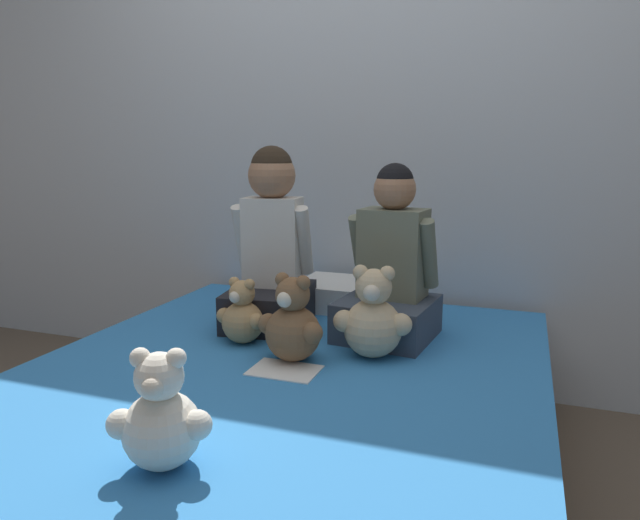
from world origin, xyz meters
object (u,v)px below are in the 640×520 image
(teddy_bear_held_by_right_child, at_px, (373,319))
(sign_card, at_px, (284,371))
(child_on_right, at_px, (391,271))
(pillow_at_headboard, at_px, (351,295))
(child_on_left, at_px, (271,250))
(teddy_bear_at_foot_of_bed, at_px, (161,418))
(teddy_bear_between_children, at_px, (293,325))
(bed, at_px, (280,433))
(teddy_bear_held_by_left_child, at_px, (242,316))

(teddy_bear_held_by_right_child, relative_size, sign_card, 1.46)
(child_on_right, distance_m, pillow_at_headboard, 0.44)
(child_on_left, relative_size, sign_card, 3.27)
(teddy_bear_held_by_right_child, distance_m, teddy_bear_at_foot_of_bed, 0.84)
(child_on_left, xyz_separation_m, teddy_bear_held_by_right_child, (0.47, -0.24, -0.16))
(child_on_left, height_order, pillow_at_headboard, child_on_left)
(child_on_right, height_order, teddy_bear_held_by_right_child, child_on_right)
(teddy_bear_held_by_right_child, relative_size, teddy_bear_between_children, 1.07)
(bed, relative_size, child_on_right, 3.06)
(child_on_right, height_order, sign_card, child_on_right)
(bed, bearing_deg, teddy_bear_held_by_right_child, 41.66)
(child_on_left, distance_m, teddy_bear_between_children, 0.46)
(teddy_bear_held_by_left_child, xyz_separation_m, sign_card, (0.24, -0.20, -0.10))
(child_on_left, height_order, sign_card, child_on_left)
(sign_card, bearing_deg, child_on_left, 118.35)
(teddy_bear_held_by_right_child, bearing_deg, child_on_left, 145.05)
(child_on_right, xyz_separation_m, teddy_bear_held_by_left_child, (-0.47, -0.26, -0.14))
(child_on_left, xyz_separation_m, pillow_at_headboard, (0.23, 0.31, -0.23))
(bed, bearing_deg, teddy_bear_between_children, 85.86)
(teddy_bear_held_by_left_child, height_order, teddy_bear_held_by_right_child, teddy_bear_held_by_right_child)
(teddy_bear_held_by_right_child, bearing_deg, teddy_bear_at_foot_of_bed, -115.47)
(teddy_bear_held_by_right_child, bearing_deg, bed, -146.17)
(teddy_bear_between_children, xyz_separation_m, teddy_bear_at_foot_of_bed, (-0.02, -0.68, -0.01))
(bed, relative_size, pillow_at_headboard, 4.35)
(teddy_bear_between_children, bearing_deg, child_on_left, 136.37)
(pillow_at_headboard, bearing_deg, teddy_bear_at_foot_of_bed, -90.58)
(teddy_bear_held_by_right_child, relative_size, pillow_at_headboard, 0.70)
(child_on_right, bearing_deg, teddy_bear_held_by_left_child, -144.59)
(teddy_bear_held_by_left_child, bearing_deg, child_on_right, 38.68)
(teddy_bear_held_by_left_child, distance_m, teddy_bear_at_foot_of_bed, 0.81)
(sign_card, bearing_deg, teddy_bear_held_by_left_child, 140.95)
(teddy_bear_at_foot_of_bed, bearing_deg, teddy_bear_held_by_left_child, 86.93)
(teddy_bear_held_by_right_child, height_order, pillow_at_headboard, teddy_bear_held_by_right_child)
(teddy_bear_held_by_left_child, distance_m, teddy_bear_between_children, 0.25)
(sign_card, bearing_deg, child_on_right, 63.51)
(child_on_left, height_order, teddy_bear_at_foot_of_bed, child_on_left)
(teddy_bear_at_foot_of_bed, bearing_deg, child_on_right, 57.74)
(teddy_bear_between_children, distance_m, teddy_bear_at_foot_of_bed, 0.68)
(child_on_left, distance_m, teddy_bear_held_by_right_child, 0.55)
(child_on_left, xyz_separation_m, sign_card, (0.25, -0.46, -0.29))
(teddy_bear_between_children, height_order, sign_card, teddy_bear_between_children)
(child_on_right, relative_size, teddy_bear_at_foot_of_bed, 2.34)
(teddy_bear_between_children, xyz_separation_m, sign_card, (0.01, -0.10, -0.12))
(bed, height_order, teddy_bear_held_by_left_child, teddy_bear_held_by_left_child)
(bed, distance_m, pillow_at_headboard, 0.81)
(child_on_right, distance_m, teddy_bear_between_children, 0.44)
(child_on_left, height_order, child_on_right, child_on_left)
(pillow_at_headboard, bearing_deg, child_on_left, -126.49)
(bed, bearing_deg, pillow_at_headboard, 90.00)
(teddy_bear_held_by_left_child, relative_size, teddy_bear_between_children, 0.82)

